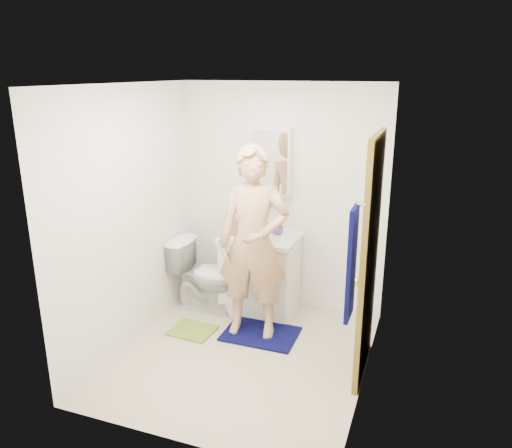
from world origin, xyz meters
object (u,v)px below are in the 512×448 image
Objects in this scene: towel at (352,264)px; toilet at (207,275)px; medicine_cabinet at (268,161)px; man at (253,243)px; soap_dispenser at (235,225)px; toothbrush_cup at (277,230)px; vanity_cabinet at (260,275)px.

towel is 1.03× the size of toilet.
man is (0.11, -0.74, -0.65)m from medicine_cabinet.
soap_dispenser is 0.45m from toothbrush_cup.
vanity_cabinet is at bearing -90.00° from medicine_cabinet.
soap_dispenser is at bearing 135.37° from towel.
man is at bearing 137.83° from towel.
toilet is (-0.55, -0.40, -1.21)m from medicine_cabinet.
towel is 1.92m from toothbrush_cup.
toothbrush_cup is at bearing 31.44° from vanity_cabinet.
soap_dispenser is at bearing -167.62° from vanity_cabinet.
towel is 1.47m from man.
man reaches higher than vanity_cabinet.
toothbrush_cup is 0.61m from man.
soap_dispenser is at bearing -160.01° from toothbrush_cup.
medicine_cabinet is 0.99m from man.
vanity_cabinet is 0.43× the size of man.
man is (-0.04, -0.61, 0.05)m from toothbrush_cup.
toothbrush_cup reaches higher than toilet.
toilet is at bearing 144.69° from man.
man is (0.66, -0.35, 0.56)m from toilet.
man is at bearing -94.08° from toothbrush_cup.
toilet is 0.42× the size of man.
toilet is at bearing 142.78° from towel.
soap_dispenser reaches higher than vanity_cabinet.
man is at bearing -77.87° from vanity_cabinet.
medicine_cabinet reaches higher than man.
medicine_cabinet is at bearing 90.81° from man.
medicine_cabinet is 0.75m from soap_dispenser.
medicine_cabinet is at bearing 139.82° from toothbrush_cup.
man is at bearing -117.22° from toilet.
medicine_cabinet is 0.38× the size of man.
man is (-1.07, 0.97, -0.30)m from towel.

